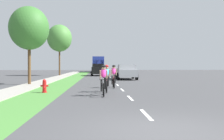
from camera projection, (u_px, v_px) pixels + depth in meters
ground_plane at (113, 80)px, 25.89m from camera, size 120.00×120.00×0.00m
grass_verge at (68, 81)px, 25.65m from camera, size 2.19×70.00×0.01m
sidewalk_concrete at (48, 81)px, 25.55m from camera, size 1.91×70.00×0.10m
lane_markings_center at (111, 78)px, 29.89m from camera, size 0.12×53.80×0.01m
fire_hydrant_red at (44, 86)px, 14.28m from camera, size 0.44×0.38×0.76m
cyclist_lead at (103, 80)px, 12.76m from camera, size 0.42×1.72×1.58m
cyclist_trailing at (106, 78)px, 14.56m from camera, size 0.42×1.72×1.58m
cyclist_distant at (114, 76)px, 17.36m from camera, size 0.42×1.72×1.58m
pickup_silver at (126, 72)px, 28.03m from camera, size 2.22×5.10×1.64m
suv_black at (98, 69)px, 38.05m from camera, size 2.15×4.70×1.79m
sedan_red at (99, 69)px, 50.51m from camera, size 1.98×4.30×1.52m
bus_blue at (98, 64)px, 59.66m from camera, size 2.78×11.60×3.48m
street_tree_near at (29, 28)px, 20.14m from camera, size 3.14×3.14×6.26m
street_tree_far at (59, 38)px, 37.92m from camera, size 3.69×3.69×7.68m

